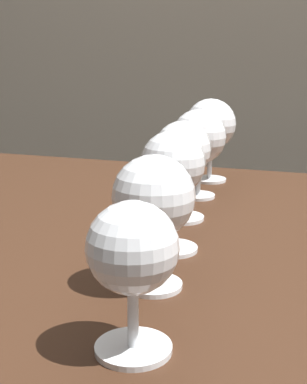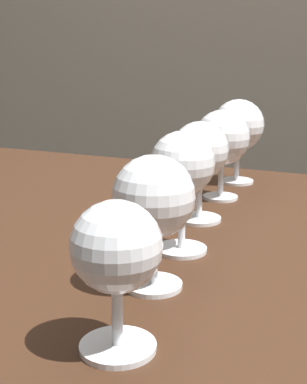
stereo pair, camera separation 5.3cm
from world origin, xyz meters
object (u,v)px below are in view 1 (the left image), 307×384
Objects in this scene: wine_glass_chardonnay at (154,198)px; wine_glass_merlot at (199,139)px; wine_glass_amber at (173,166)px; wine_glass_cabernet at (132,253)px; wine_glass_empty at (211,126)px; wine_glass_port at (183,152)px.

wine_glass_chardonnay is 0.36m from wine_glass_merlot.
wine_glass_cabernet is at bearing -81.06° from wine_glass_amber.
wine_glass_amber is at bearing -83.95° from wine_glass_empty.
wine_glass_empty is (-0.08, 0.60, 0.02)m from wine_glass_cabernet.
wine_glass_empty reaches higher than wine_glass_chardonnay.
wine_glass_merlot reaches higher than wine_glass_port.
wine_glass_amber reaches higher than wine_glass_chardonnay.
wine_glass_cabernet is 0.36m from wine_glass_port.
wine_glass_port is 0.93× the size of wine_glass_empty.
wine_glass_amber is at bearing -82.92° from wine_glass_merlot.
wine_glass_merlot is (-0.01, 0.13, 0.00)m from wine_glass_port.
wine_glass_merlot is at bearing 97.97° from wine_glass_cabernet.
wine_glass_amber is (-0.04, 0.23, 0.02)m from wine_glass_cabernet.
wine_glass_port is (-0.04, 0.23, 0.00)m from wine_glass_chardonnay.
wine_glass_port reaches higher than wine_glass_cabernet.
wine_glass_chardonnay is at bearing -83.07° from wine_glass_merlot.
wine_glass_port is at bearing 98.68° from wine_glass_chardonnay.
wine_glass_port is 0.98× the size of wine_glass_merlot.
wine_glass_empty is at bearing 93.91° from wine_glass_merlot.
wine_glass_cabernet is at bearing -80.52° from wine_glass_port.
wine_glass_amber reaches higher than wine_glass_port.
wine_glass_amber reaches higher than wine_glass_cabernet.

